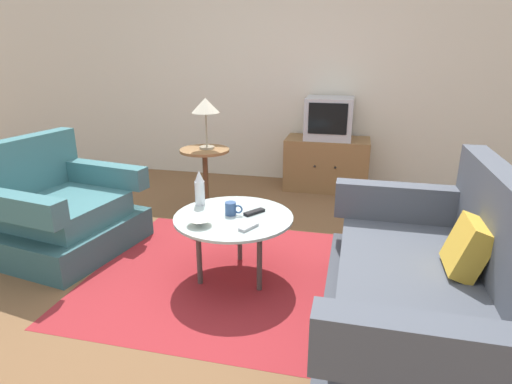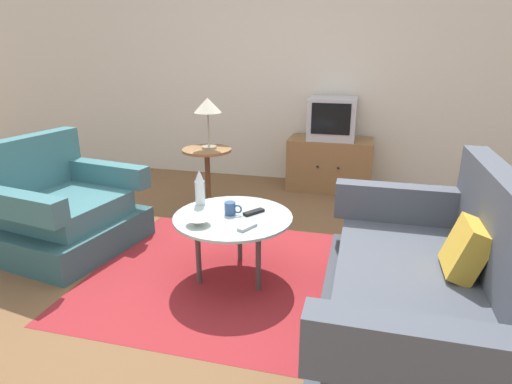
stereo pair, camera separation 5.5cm
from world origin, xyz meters
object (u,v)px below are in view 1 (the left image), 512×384
side_table (205,168)px  bowl (200,222)px  armchair (60,214)px  coffee_table (233,221)px  television (329,118)px  couch (426,296)px  tv_stand (326,164)px  tv_remote_dark (254,212)px  table_lamp (205,107)px  tv_remote_silver (249,227)px  mug (231,209)px  vase (200,188)px

side_table → bowl: 1.39m
armchair → coffee_table: bearing=94.6°
television → couch: bearing=-75.0°
tv_stand → armchair: bearing=-133.7°
couch → coffee_table: 1.28m
armchair → tv_stand: bearing=145.8°
coffee_table → tv_stand: bearing=77.7°
couch → bowl: (-1.34, 0.28, 0.17)m
television → bowl: size_ratio=3.12×
tv_stand → bowl: 2.44m
tv_remote_dark → couch: bearing=-82.0°
tv_stand → bowl: tv_stand is taller
couch → table_lamp: 2.50m
armchair → coffee_table: size_ratio=1.40×
television → bowl: television is taller
armchair → bowl: 1.35m
tv_stand → tv_remote_silver: bearing=-97.8°
couch → side_table: 2.40m
mug → tv_remote_dark: size_ratio=0.79×
side_table → tv_remote_dark: 1.27m
side_table → vase: vase is taller
tv_stand → mug: size_ratio=7.49×
coffee_table → tv_remote_dark: 0.16m
coffee_table → mug: bearing=135.1°
armchair → vase: size_ratio=4.37×
bowl → tv_remote_dark: bowl is taller
table_lamp → tv_remote_dark: size_ratio=3.01×
tv_stand → vase: bearing=-110.9°
vase → armchair: bearing=-178.6°
side_table → couch: bearing=-42.0°
television → bowl: (-0.64, -2.35, -0.33)m
tv_stand → mug: bearing=-103.0°
couch → mug: size_ratio=13.72×
tv_stand → bowl: bearing=-105.2°
coffee_table → couch: bearing=-22.2°
couch → coffee_table: (-1.18, 0.48, 0.11)m
tv_stand → bowl: (-0.64, -2.34, 0.19)m
armchair → tv_remote_dark: bearing=97.7°
table_lamp → tv_remote_silver: bearing=-60.9°
mug → bowl: size_ratio=0.76×
tv_remote_dark → tv_stand: bearing=26.5°
couch → side_table: size_ratio=2.66×
table_lamp → bowl: table_lamp is taller
tv_stand → table_lamp: (-1.06, -1.00, 0.73)m
tv_stand → television: size_ratio=1.82×
side_table → tv_stand: bearing=43.7°
television → mug: television is taller
coffee_table → tv_stand: (0.47, 2.15, -0.13)m
television → vase: 2.15m
bowl → table_lamp: bearing=107.4°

